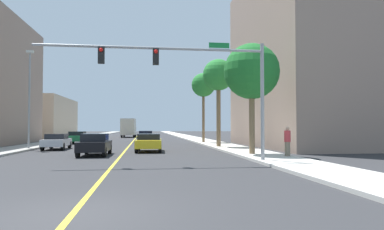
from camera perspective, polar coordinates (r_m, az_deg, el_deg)
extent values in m
plane|color=#2D2D30|center=(50.08, -9.43, -4.07)|extent=(192.00, 192.00, 0.00)
cube|color=#9E9B93|center=(51.15, -19.57, -3.85)|extent=(3.14, 168.00, 0.15)
cube|color=beige|center=(50.60, 0.82, -3.98)|extent=(3.14, 168.00, 0.15)
cube|color=yellow|center=(50.08, -9.43, -4.06)|extent=(0.16, 144.00, 0.01)
cube|color=tan|center=(67.18, -26.21, -0.40)|extent=(15.87, 18.70, 6.90)
cube|color=gray|center=(37.59, 21.11, 8.45)|extent=(15.00, 18.74, 17.17)
cylinder|color=gray|center=(19.26, 11.36, 2.20)|extent=(0.20, 0.20, 6.25)
cylinder|color=gray|center=(18.62, -6.51, 10.75)|extent=(11.83, 0.14, 0.14)
cube|color=black|center=(18.53, -5.90, 9.39)|extent=(0.32, 0.24, 0.84)
sphere|color=red|center=(18.44, -5.89, 10.24)|extent=(0.20, 0.20, 0.20)
cube|color=black|center=(18.65, -14.53, 9.36)|extent=(0.32, 0.24, 0.84)
sphere|color=red|center=(18.57, -14.57, 10.20)|extent=(0.20, 0.20, 0.20)
cube|color=#147233|center=(19.07, 4.43, 11.21)|extent=(1.10, 0.04, 0.28)
cylinder|color=gray|center=(31.89, -24.92, 2.14)|extent=(0.16, 0.16, 7.82)
cube|color=beige|center=(32.41, -24.82, 9.32)|extent=(0.56, 0.28, 0.20)
cylinder|color=brown|center=(23.26, 9.70, 0.43)|extent=(0.37, 0.37, 5.39)
sphere|color=#1E6B28|center=(23.52, 9.66, 7.01)|extent=(3.66, 3.66, 3.66)
cone|color=#1E6B28|center=(23.64, 12.33, 6.49)|extent=(0.71, 1.84, 1.92)
cone|color=#1E6B28|center=(24.50, 8.67, 6.17)|extent=(1.99, 0.63, 1.64)
cone|color=#1E6B28|center=(23.00, 7.24, 6.69)|extent=(0.68, 1.68, 1.37)
cone|color=#1E6B28|center=(22.48, 10.65, 6.91)|extent=(2.11, 0.56, 1.42)
cylinder|color=brown|center=(31.61, 4.33, 0.74)|extent=(0.38, 0.38, 6.44)
sphere|color=#287F33|center=(31.92, 4.31, 6.52)|extent=(2.83, 2.83, 2.83)
cone|color=#287F33|center=(32.07, 5.82, 6.13)|extent=(0.46, 1.36, 1.02)
cone|color=#287F33|center=(32.71, 4.69, 5.97)|extent=(1.23, 0.86, 1.34)
cone|color=#287F33|center=(32.55, 3.37, 6.00)|extent=(1.57, 1.10, 1.49)
cone|color=#287F33|center=(31.82, 2.78, 6.18)|extent=(0.57, 1.61, 1.18)
cone|color=#287F33|center=(31.06, 4.11, 6.38)|extent=(1.53, 0.90, 1.40)
cone|color=#287F33|center=(31.34, 5.48, 6.31)|extent=(1.20, 1.00, 1.48)
cylinder|color=brown|center=(40.18, 1.86, 0.26)|extent=(0.30, 0.30, 6.56)
sphere|color=#287F33|center=(40.44, 1.86, 4.91)|extent=(2.73, 2.73, 2.73)
cone|color=#287F33|center=(40.42, 3.02, 4.63)|extent=(0.64, 1.61, 1.29)
cone|color=#287F33|center=(41.23, 1.90, 4.50)|extent=(1.63, 0.76, 1.17)
cone|color=#287F33|center=(40.87, 0.90, 4.55)|extent=(1.16, 1.21, 1.57)
cone|color=#287F33|center=(39.82, 1.05, 4.72)|extent=(0.98, 1.10, 1.48)
cone|color=#287F33|center=(39.74, 2.52, 4.74)|extent=(1.30, 0.89, 1.20)
cube|color=#196638|center=(41.54, -18.12, -3.58)|extent=(1.85, 4.37, 0.61)
cube|color=black|center=(41.53, -18.11, -2.85)|extent=(1.61, 1.94, 0.45)
cylinder|color=black|center=(39.80, -17.45, -4.11)|extent=(0.23, 0.64, 0.64)
cylinder|color=black|center=(40.13, -19.70, -4.07)|extent=(0.23, 0.64, 0.64)
cylinder|color=black|center=(43.00, -16.66, -3.95)|extent=(0.23, 0.64, 0.64)
cylinder|color=black|center=(43.30, -18.75, -3.91)|extent=(0.23, 0.64, 0.64)
cube|color=#1E389E|center=(45.36, -7.49, -3.49)|extent=(2.05, 4.28, 0.65)
cube|color=black|center=(45.10, -7.50, -2.83)|extent=(1.74, 2.14, 0.41)
cylinder|color=black|center=(46.96, -8.45, -3.83)|extent=(0.25, 0.65, 0.64)
cylinder|color=black|center=(46.89, -6.39, -3.84)|extent=(0.25, 0.65, 0.64)
cylinder|color=black|center=(43.86, -8.67, -3.96)|extent=(0.25, 0.65, 0.64)
cylinder|color=black|center=(43.79, -6.47, -3.98)|extent=(0.25, 0.65, 0.64)
cube|color=gold|center=(27.11, -7.01, -4.62)|extent=(2.08, 4.16, 0.60)
cube|color=black|center=(27.11, -7.01, -3.51)|extent=(1.76, 2.11, 0.44)
cylinder|color=black|center=(28.65, -8.62, -5.07)|extent=(0.25, 0.65, 0.64)
cylinder|color=black|center=(28.60, -5.21, -5.09)|extent=(0.25, 0.65, 0.64)
cylinder|color=black|center=(25.68, -9.03, -5.43)|extent=(0.25, 0.65, 0.64)
cylinder|color=black|center=(25.62, -5.22, -5.46)|extent=(0.25, 0.65, 0.64)
cube|color=#BCBCC1|center=(31.49, -21.11, -4.16)|extent=(1.86, 4.14, 0.56)
cube|color=black|center=(31.44, -21.11, -3.26)|extent=(1.59, 2.05, 0.43)
cylinder|color=black|center=(29.88, -20.26, -4.84)|extent=(0.24, 0.65, 0.64)
cylinder|color=black|center=(30.21, -23.14, -4.77)|extent=(0.24, 0.65, 0.64)
cylinder|color=black|center=(32.82, -19.26, -4.58)|extent=(0.24, 0.65, 0.64)
cylinder|color=black|center=(33.12, -21.89, -4.52)|extent=(0.24, 0.65, 0.64)
cube|color=black|center=(24.21, -15.49, -4.86)|extent=(1.84, 4.23, 0.62)
cube|color=black|center=(24.12, -15.50, -3.54)|extent=(1.60, 1.84, 0.50)
cylinder|color=black|center=(25.89, -16.77, -5.35)|extent=(0.22, 0.64, 0.64)
cylinder|color=black|center=(25.67, -13.21, -5.41)|extent=(0.22, 0.64, 0.64)
cylinder|color=black|center=(22.83, -18.07, -5.81)|extent=(0.22, 0.64, 0.64)
cylinder|color=black|center=(22.58, -14.03, -5.89)|extent=(0.22, 0.64, 0.64)
cube|color=silver|center=(67.37, -10.06, -2.44)|extent=(2.46, 2.12, 1.60)
cube|color=beige|center=(63.71, -10.29, -1.90)|extent=(2.55, 5.34, 2.88)
cylinder|color=black|center=(67.46, -10.96, -3.11)|extent=(0.31, 0.91, 0.90)
cylinder|color=black|center=(67.31, -9.17, -3.12)|extent=(0.31, 0.91, 0.90)
cylinder|color=black|center=(62.51, -11.35, -3.21)|extent=(0.31, 0.91, 0.90)
cylinder|color=black|center=(62.35, -9.43, -3.22)|extent=(0.31, 0.91, 0.90)
cylinder|color=#726651|center=(21.81, 15.25, -5.34)|extent=(0.32, 0.32, 0.85)
cylinder|color=#B23338|center=(21.78, 15.23, -3.34)|extent=(0.38, 0.38, 0.68)
sphere|color=tan|center=(21.77, 15.22, -2.15)|extent=(0.23, 0.23, 0.23)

